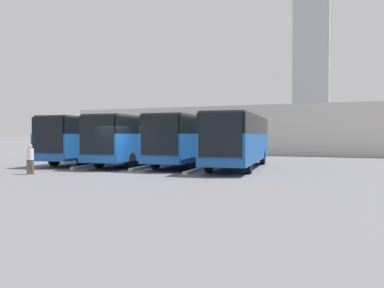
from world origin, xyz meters
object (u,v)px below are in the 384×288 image
bus_3 (95,138)px  pedestrian (30,158)px  bus_0 (239,139)px  bus_1 (189,138)px  bus_2 (138,138)px

bus_3 → pedestrian: bearing=98.1°
bus_0 → bus_1: bearing=-16.0°
bus_2 → pedestrian: 8.03m
pedestrian → bus_3: bearing=-115.5°
bus_1 → bus_2: same height
bus_1 → bus_3: 7.21m
bus_0 → pedestrian: size_ratio=6.97×
bus_3 → pedestrian: size_ratio=6.97×
bus_0 → bus_3: size_ratio=1.00×
bus_0 → bus_1: (3.60, -0.71, 0.00)m
bus_2 → bus_3: (3.60, -0.14, 0.00)m
bus_1 → bus_3: same height
bus_1 → bus_3: bearing=-1.8°
bus_2 → pedestrian: size_ratio=6.97×
bus_0 → bus_3: same height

